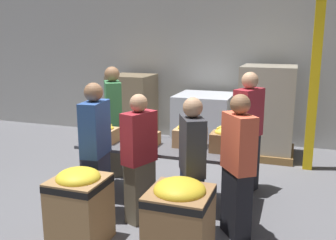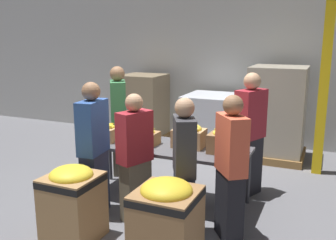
# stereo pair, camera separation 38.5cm
# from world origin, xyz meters

# --- Properties ---
(ground_plane) EXTENTS (30.00, 30.00, 0.00)m
(ground_plane) POSITION_xyz_m (0.00, 0.00, 0.00)
(ground_plane) COLOR slate
(wall_back) EXTENTS (16.00, 0.08, 4.00)m
(wall_back) POSITION_xyz_m (0.00, 3.26, 2.00)
(wall_back) COLOR #B7B7B2
(wall_back) RESTS_ON ground_plane
(sorting_table) EXTENTS (2.23, 0.81, 0.76)m
(sorting_table) POSITION_xyz_m (0.00, 0.00, 0.71)
(sorting_table) COLOR #4C4C51
(sorting_table) RESTS_ON ground_plane
(banana_box_0) EXTENTS (0.40, 0.29, 0.25)m
(banana_box_0) POSITION_xyz_m (-0.86, -0.09, 0.88)
(banana_box_0) COLOR tan
(banana_box_0) RESTS_ON sorting_table
(banana_box_1) EXTENTS (0.43, 0.27, 0.23)m
(banana_box_1) POSITION_xyz_m (-0.29, -0.05, 0.87)
(banana_box_1) COLOR olive
(banana_box_1) RESTS_ON sorting_table
(banana_box_2) EXTENTS (0.40, 0.31, 0.32)m
(banana_box_2) POSITION_xyz_m (0.32, 0.07, 0.92)
(banana_box_2) COLOR tan
(banana_box_2) RESTS_ON sorting_table
(banana_box_3) EXTENTS (0.44, 0.30, 0.32)m
(banana_box_3) POSITION_xyz_m (0.84, -0.00, 0.92)
(banana_box_3) COLOR olive
(banana_box_3) RESTS_ON sorting_table
(volunteer_0) EXTENTS (0.39, 0.51, 1.70)m
(volunteer_0) POSITION_xyz_m (0.99, 0.65, 0.84)
(volunteer_0) COLOR black
(volunteer_0) RESTS_ON ground_plane
(volunteer_1) EXTENTS (0.42, 0.47, 1.58)m
(volunteer_1) POSITION_xyz_m (1.05, -0.61, 0.79)
(volunteer_1) COLOR black
(volunteer_1) RESTS_ON ground_plane
(volunteer_2) EXTENTS (0.34, 0.46, 1.53)m
(volunteer_2) POSITION_xyz_m (-0.09, -0.64, 0.76)
(volunteer_2) COLOR #6B604C
(volunteer_2) RESTS_ON ground_plane
(volunteer_3) EXTENTS (0.38, 0.47, 1.55)m
(volunteer_3) POSITION_xyz_m (0.59, -0.79, 0.77)
(volunteer_3) COLOR #2D3856
(volunteer_3) RESTS_ON ground_plane
(volunteer_4) EXTENTS (0.44, 0.51, 1.72)m
(volunteer_4) POSITION_xyz_m (-1.09, 0.67, 0.85)
(volunteer_4) COLOR #6B604C
(volunteer_4) RESTS_ON ground_plane
(volunteer_5) EXTENTS (0.26, 0.46, 1.64)m
(volunteer_5) POSITION_xyz_m (-0.62, -0.69, 0.82)
(volunteer_5) COLOR #2D3856
(volunteer_5) RESTS_ON ground_plane
(donation_bin_0) EXTENTS (0.55, 0.55, 0.83)m
(donation_bin_0) POSITION_xyz_m (-0.49, -1.31, 0.44)
(donation_bin_0) COLOR #A37A4C
(donation_bin_0) RESTS_ON ground_plane
(donation_bin_1) EXTENTS (0.59, 0.59, 0.85)m
(donation_bin_1) POSITION_xyz_m (0.61, -1.31, 0.45)
(donation_bin_1) COLOR olive
(donation_bin_1) RESTS_ON ground_plane
(support_pillar) EXTENTS (0.15, 0.15, 4.00)m
(support_pillar) POSITION_xyz_m (1.85, 1.93, 2.00)
(support_pillar) COLOR yellow
(support_pillar) RESTS_ON ground_plane
(pallet_stack_0) EXTENTS (1.14, 1.14, 1.08)m
(pallet_stack_0) POSITION_xyz_m (-0.06, 2.47, 0.53)
(pallet_stack_0) COLOR olive
(pallet_stack_0) RESTS_ON ground_plane
(pallet_stack_1) EXTENTS (1.02, 1.02, 1.66)m
(pallet_stack_1) POSITION_xyz_m (1.11, 2.44, 0.82)
(pallet_stack_1) COLOR olive
(pallet_stack_1) RESTS_ON ground_plane
(pallet_stack_2) EXTENTS (0.91, 0.91, 1.39)m
(pallet_stack_2) POSITION_xyz_m (-1.61, 2.55, 0.69)
(pallet_stack_2) COLOR olive
(pallet_stack_2) RESTS_ON ground_plane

